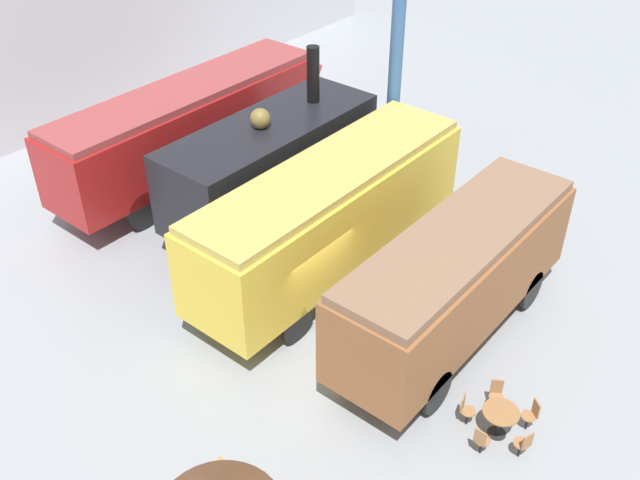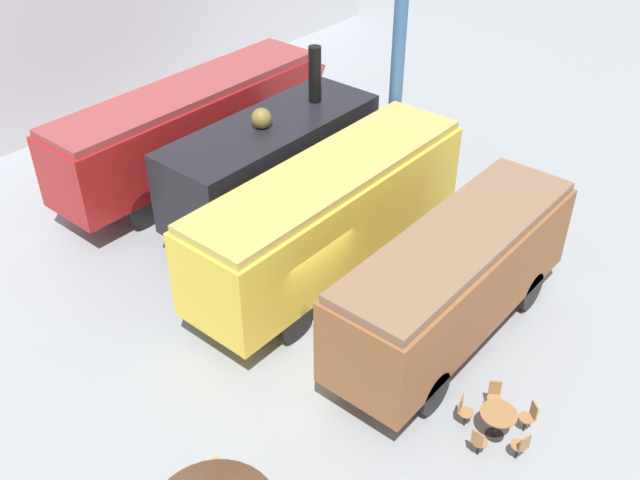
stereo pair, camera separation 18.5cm
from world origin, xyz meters
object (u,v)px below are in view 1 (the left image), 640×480
Objects in this scene: streamlined_locomotive at (207,116)px; cafe_chair_0 at (532,414)px; steam_locomotive at (271,161)px; passenger_coach_vintage at (330,211)px; visitor_person at (370,310)px; cafe_table_near at (500,416)px; passenger_coach_wooden at (456,275)px.

streamlined_locomotive is 14.78× the size of cafe_chair_0.
passenger_coach_vintage is (-1.05, -3.28, -0.06)m from steam_locomotive.
visitor_person is (0.14, 4.80, 0.43)m from cafe_chair_0.
steam_locomotive is 6.64m from visitor_person.
passenger_coach_vintage reaches higher than cafe_table_near.
visitor_person is (-1.61, -2.67, -1.22)m from passenger_coach_vintage.
steam_locomotive is 8.90× the size of cafe_chair_0.
passenger_coach_wooden is at bearing -47.92° from visitor_person.
cafe_chair_0 is 4.82m from visitor_person.
cafe_chair_0 is at bearing -38.63° from cafe_table_near.
passenger_coach_vintage is 1.17× the size of passenger_coach_wooden.
steam_locomotive is 0.79× the size of passenger_coach_vintage.
passenger_coach_vintage reaches higher than passenger_coach_wooden.
streamlined_locomotive is at bearing 76.37° from steam_locomotive.
visitor_person is at bearing -109.98° from streamlined_locomotive.
passenger_coach_vintage is 4.30m from passenger_coach_wooden.
passenger_coach_vintage is 7.85m from cafe_chair_0.
streamlined_locomotive is 4.21m from steam_locomotive.
steam_locomotive is 4.49× the size of visitor_person.
cafe_table_near is (-3.42, -10.25, -1.61)m from steam_locomotive.
steam_locomotive is at bearing 65.92° from visitor_person.
passenger_coach_wooden is (-1.20, -7.57, -0.16)m from steam_locomotive.
streamlined_locomotive is 15.41m from cafe_chair_0.
steam_locomotive is 11.23m from cafe_chair_0.
visitor_person reaches higher than cafe_chair_0.
steam_locomotive is 7.67m from passenger_coach_wooden.
streamlined_locomotive reaches higher than passenger_coach_wooden.
streamlined_locomotive is at bearing -65.69° from cafe_chair_0.
streamlined_locomotive is 1.54× the size of passenger_coach_wooden.
visitor_person is at bearing 79.92° from cafe_table_near.
steam_locomotive is (-0.99, -4.09, 0.02)m from streamlined_locomotive.
cafe_chair_0 is (-3.79, -14.84, -1.68)m from streamlined_locomotive.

